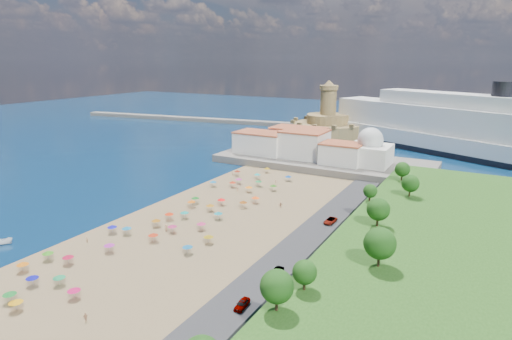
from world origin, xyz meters
The scene contains 12 objects.
ground centered at (0.00, 0.00, 0.00)m, with size 700.00×700.00×0.00m, color #071938.
terrace centered at (10.00, 73.00, 1.50)m, with size 90.00×36.00×3.00m, color #59544C.
jetty centered at (-12.00, 108.00, 1.20)m, with size 18.00×70.00×2.40m, color #59544C.
breakwater centered at (-110.00, 153.00, 1.30)m, with size 200.00×7.00×2.60m, color #59544C.
waterfront_buildings centered at (-3.05, 73.64, 7.88)m, with size 57.00×29.00×11.00m.
domed_building centered at (30.00, 71.00, 8.97)m, with size 16.00×16.00×15.00m.
fortress centered at (-12.00, 138.00, 6.68)m, with size 40.00×40.00×32.40m.
cruise_ship centered at (54.20, 126.18, 10.28)m, with size 154.52×86.60×34.72m.
beach_parasols centered at (-1.53, -10.53, 2.15)m, with size 31.16×118.64×2.20m.
beachgoers centered at (2.10, 1.20, 1.12)m, with size 33.28×98.37×1.87m.
parked_cars centered at (36.00, -11.14, 1.40)m, with size 2.69×51.59×1.45m.
hillside_trees centered at (49.58, -12.14, 10.05)m, with size 16.70×109.00×7.80m.
Camera 1 is at (71.55, -95.85, 44.41)m, focal length 30.00 mm.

